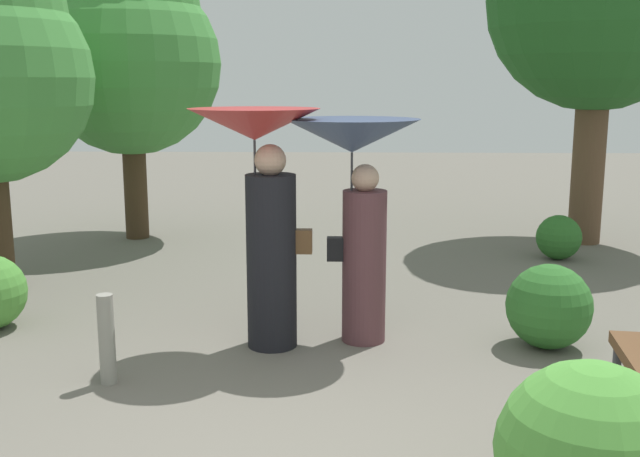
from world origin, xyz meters
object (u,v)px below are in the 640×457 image
Objects in this scene: person_left at (263,189)px; person_right at (356,182)px; path_marker_post at (107,339)px; tree_mid_left at (129,48)px.

person_left reaches higher than person_right.
person_right is 2.79× the size of path_marker_post.
person_left is 1.70m from path_marker_post.
tree_mid_left is 5.90m from path_marker_post.
path_marker_post is (-1.84, -1.01, -1.04)m from person_right.
person_left is 2.92× the size of path_marker_post.
person_right is at bearing 28.81° from path_marker_post.
tree_mid_left is 6.03× the size of path_marker_post.
tree_mid_left is at bearing 103.12° from path_marker_post.
path_marker_post is (1.23, -5.28, -2.32)m from tree_mid_left.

